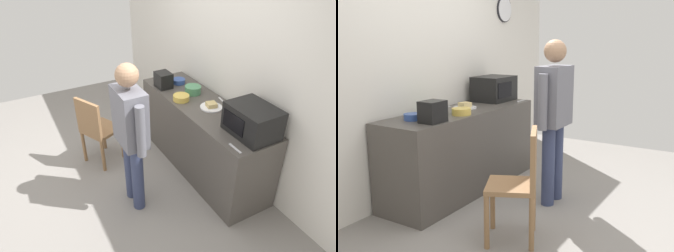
% 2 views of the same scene
% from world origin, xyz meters
% --- Properties ---
extents(ground_plane, '(6.00, 6.00, 0.00)m').
position_xyz_m(ground_plane, '(0.00, 0.00, 0.00)').
color(ground_plane, gray).
extents(back_wall, '(5.40, 0.13, 2.60)m').
position_xyz_m(back_wall, '(0.01, 1.60, 1.30)').
color(back_wall, silver).
rests_on(back_wall, ground_plane).
extents(kitchen_counter, '(2.03, 0.62, 0.90)m').
position_xyz_m(kitchen_counter, '(0.22, 1.22, 0.45)').
color(kitchen_counter, '#4C4742').
rests_on(kitchen_counter, ground_plane).
extents(microwave, '(0.50, 0.39, 0.30)m').
position_xyz_m(microwave, '(0.96, 1.28, 1.05)').
color(microwave, black).
rests_on(microwave, kitchen_counter).
extents(sandwich_plate, '(0.26, 0.26, 0.07)m').
position_xyz_m(sandwich_plate, '(0.32, 1.25, 0.92)').
color(sandwich_plate, white).
rests_on(sandwich_plate, kitchen_counter).
extents(salad_bowl, '(0.17, 0.17, 0.06)m').
position_xyz_m(salad_bowl, '(-0.46, 1.28, 0.93)').
color(salad_bowl, '#33519E').
rests_on(salad_bowl, kitchen_counter).
extents(cereal_bowl, '(0.20, 0.20, 0.07)m').
position_xyz_m(cereal_bowl, '(-0.01, 1.05, 0.93)').
color(cereal_bowl, gold).
rests_on(cereal_bowl, kitchen_counter).
extents(mixing_bowl, '(0.20, 0.20, 0.10)m').
position_xyz_m(mixing_bowl, '(-0.11, 1.28, 0.94)').
color(mixing_bowl, '#4C8E60').
rests_on(mixing_bowl, kitchen_counter).
extents(toaster, '(0.22, 0.18, 0.20)m').
position_xyz_m(toaster, '(-0.45, 1.04, 1.00)').
color(toaster, black).
rests_on(toaster, kitchen_counter).
extents(fork_utensil, '(0.17, 0.02, 0.01)m').
position_xyz_m(fork_utensil, '(1.09, 0.98, 0.90)').
color(fork_utensil, silver).
rests_on(fork_utensil, kitchen_counter).
extents(spoon_utensil, '(0.17, 0.05, 0.01)m').
position_xyz_m(spoon_utensil, '(0.24, 1.47, 0.90)').
color(spoon_utensil, silver).
rests_on(spoon_utensil, kitchen_counter).
extents(person_standing, '(0.59, 0.24, 1.64)m').
position_xyz_m(person_standing, '(0.41, 0.22, 0.96)').
color(person_standing, navy).
rests_on(person_standing, ground_plane).
extents(wooden_chair, '(0.53, 0.53, 0.94)m').
position_xyz_m(wooden_chair, '(-0.48, 0.10, 0.52)').
color(wooden_chair, olive).
rests_on(wooden_chair, ground_plane).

